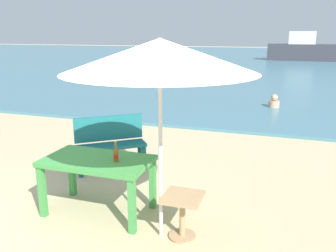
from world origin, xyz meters
The scene contains 9 objects.
ground_plane centered at (0.00, 0.00, 0.00)m, with size 120.00×120.00×0.00m, color #C6B287.
sea_water centered at (0.00, 30.00, 0.04)m, with size 120.00×50.00×0.08m, color teal.
picnic_table_green centered at (-0.29, 0.54, 0.65)m, with size 1.40×0.80×0.76m.
beer_bottle_amber centered at (-0.01, 0.53, 0.85)m, with size 0.07×0.07×0.26m.
patio_umbrella centered at (0.70, 0.26, 2.12)m, with size 2.10×2.10×2.30m.
side_table_wood centered at (0.95, 0.30, 0.35)m, with size 0.44×0.44×0.54m.
bench_teal_center centered at (-0.87, 1.99, 0.54)m, with size 1.16×1.03×0.95m.
swimmer_person centered at (1.63, 8.16, 0.24)m, with size 0.34×0.34×0.41m.
boat_cargo_ship centered at (3.33, 29.15, 0.94)m, with size 6.58×1.79×2.39m.
Camera 1 is at (1.99, -3.29, 2.35)m, focal length 37.91 mm.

